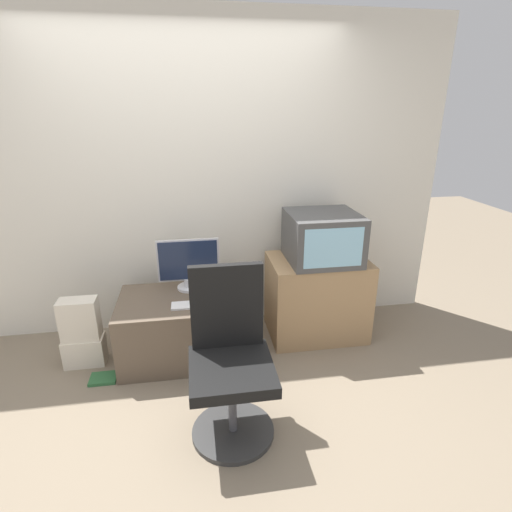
{
  "coord_description": "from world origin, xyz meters",
  "views": [
    {
      "loc": [
        0.02,
        -2.04,
        1.87
      ],
      "look_at": [
        0.5,
        0.94,
        0.75
      ],
      "focal_mm": 28.0,
      "sensor_mm": 36.0,
      "label": 1
    }
  ],
  "objects_px": {
    "crt_tv": "(322,237)",
    "cardboard_box_lower": "(85,350)",
    "mouse": "(227,300)",
    "office_chair": "(230,364)",
    "book": "(103,378)",
    "main_monitor": "(189,265)",
    "keyboard": "(195,305)"
  },
  "relations": [
    {
      "from": "crt_tv",
      "to": "cardboard_box_lower",
      "type": "relative_size",
      "value": 1.87
    },
    {
      "from": "mouse",
      "to": "crt_tv",
      "type": "xyz_separation_m",
      "value": [
        0.81,
        0.25,
        0.38
      ]
    },
    {
      "from": "office_chair",
      "to": "book",
      "type": "distance_m",
      "value": 1.15
    },
    {
      "from": "mouse",
      "to": "office_chair",
      "type": "xyz_separation_m",
      "value": [
        -0.05,
        -0.72,
        -0.06
      ]
    },
    {
      "from": "mouse",
      "to": "cardboard_box_lower",
      "type": "bearing_deg",
      "value": 174.23
    },
    {
      "from": "main_monitor",
      "to": "office_chair",
      "type": "xyz_separation_m",
      "value": [
        0.23,
        -1.01,
        -0.24
      ]
    },
    {
      "from": "keyboard",
      "to": "book",
      "type": "xyz_separation_m",
      "value": [
        -0.7,
        -0.1,
        -0.49
      ]
    },
    {
      "from": "main_monitor",
      "to": "mouse",
      "type": "xyz_separation_m",
      "value": [
        0.27,
        -0.29,
        -0.19
      ]
    },
    {
      "from": "main_monitor",
      "to": "crt_tv",
      "type": "bearing_deg",
      "value": -2.25
    },
    {
      "from": "mouse",
      "to": "cardboard_box_lower",
      "type": "relative_size",
      "value": 0.19
    },
    {
      "from": "book",
      "to": "keyboard",
      "type": "bearing_deg",
      "value": 8.45
    },
    {
      "from": "keyboard",
      "to": "office_chair",
      "type": "xyz_separation_m",
      "value": [
        0.19,
        -0.69,
        -0.05
      ]
    },
    {
      "from": "keyboard",
      "to": "office_chair",
      "type": "relative_size",
      "value": 0.35
    },
    {
      "from": "keyboard",
      "to": "cardboard_box_lower",
      "type": "relative_size",
      "value": 1.19
    },
    {
      "from": "crt_tv",
      "to": "office_chair",
      "type": "bearing_deg",
      "value": -131.56
    },
    {
      "from": "crt_tv",
      "to": "office_chair",
      "type": "xyz_separation_m",
      "value": [
        -0.86,
        -0.97,
        -0.43
      ]
    },
    {
      "from": "main_monitor",
      "to": "keyboard",
      "type": "distance_m",
      "value": 0.37
    },
    {
      "from": "crt_tv",
      "to": "main_monitor",
      "type": "bearing_deg",
      "value": 177.75
    },
    {
      "from": "main_monitor",
      "to": "office_chair",
      "type": "bearing_deg",
      "value": -77.42
    },
    {
      "from": "keyboard",
      "to": "mouse",
      "type": "xyz_separation_m",
      "value": [
        0.24,
        0.02,
        0.01
      ]
    },
    {
      "from": "keyboard",
      "to": "crt_tv",
      "type": "relative_size",
      "value": 0.64
    },
    {
      "from": "cardboard_box_lower",
      "to": "book",
      "type": "relative_size",
      "value": 1.58
    },
    {
      "from": "keyboard",
      "to": "cardboard_box_lower",
      "type": "bearing_deg",
      "value": 171.07
    },
    {
      "from": "main_monitor",
      "to": "book",
      "type": "relative_size",
      "value": 2.56
    },
    {
      "from": "crt_tv",
      "to": "keyboard",
      "type": "bearing_deg",
      "value": -165.44
    },
    {
      "from": "cardboard_box_lower",
      "to": "crt_tv",
      "type": "bearing_deg",
      "value": 4.07
    },
    {
      "from": "mouse",
      "to": "office_chair",
      "type": "relative_size",
      "value": 0.06
    },
    {
      "from": "keyboard",
      "to": "cardboard_box_lower",
      "type": "xyz_separation_m",
      "value": [
        -0.86,
        0.14,
        -0.39
      ]
    },
    {
      "from": "keyboard",
      "to": "mouse",
      "type": "height_order",
      "value": "mouse"
    },
    {
      "from": "keyboard",
      "to": "cardboard_box_lower",
      "type": "height_order",
      "value": "keyboard"
    },
    {
      "from": "main_monitor",
      "to": "office_chair",
      "type": "relative_size",
      "value": 0.47
    },
    {
      "from": "book",
      "to": "crt_tv",
      "type": "bearing_deg",
      "value": 12.15
    }
  ]
}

